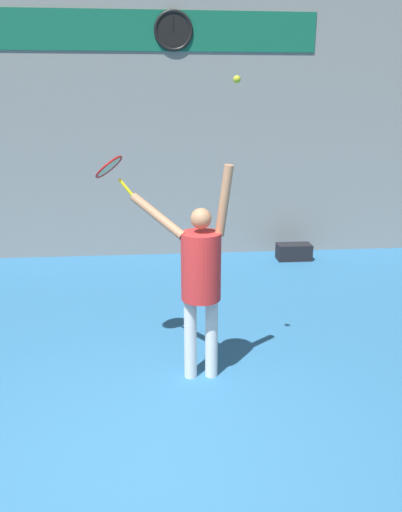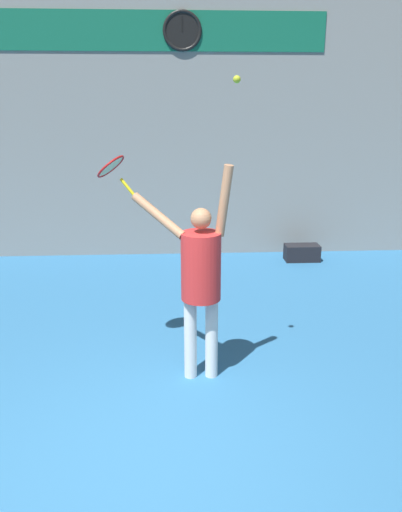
{
  "view_description": "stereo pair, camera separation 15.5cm",
  "coord_description": "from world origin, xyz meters",
  "px_view_note": "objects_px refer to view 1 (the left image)",
  "views": [
    {
      "loc": [
        0.16,
        -3.11,
        2.76
      ],
      "look_at": [
        0.57,
        1.52,
        1.32
      ],
      "focal_mm": 35.0,
      "sensor_mm": 36.0,
      "label": 1
    },
    {
      "loc": [
        0.32,
        -3.12,
        2.76
      ],
      "look_at": [
        0.57,
        1.52,
        1.32
      ],
      "focal_mm": 35.0,
      "sensor_mm": 36.0,
      "label": 2
    }
  ],
  "objects_px": {
    "tennis_ball": "(237,79)",
    "equipment_bag": "(294,252)",
    "tennis_racket": "(110,169)",
    "scoreboard_clock": "(173,31)",
    "tennis_player": "(200,274)"
  },
  "relations": [
    {
      "from": "tennis_ball",
      "to": "equipment_bag",
      "type": "distance_m",
      "value": 5.14
    },
    {
      "from": "tennis_player",
      "to": "tennis_ball",
      "type": "distance_m",
      "value": 1.84
    },
    {
      "from": "scoreboard_clock",
      "to": "equipment_bag",
      "type": "distance_m",
      "value": 4.34
    },
    {
      "from": "scoreboard_clock",
      "to": "tennis_racket",
      "type": "height_order",
      "value": "scoreboard_clock"
    },
    {
      "from": "tennis_ball",
      "to": "equipment_bag",
      "type": "xyz_separation_m",
      "value": [
        1.74,
        3.95,
        -2.8
      ]
    },
    {
      "from": "scoreboard_clock",
      "to": "tennis_player",
      "type": "bearing_deg",
      "value": -89.2
    },
    {
      "from": "equipment_bag",
      "to": "scoreboard_clock",
      "type": "bearing_deg",
      "value": 166.07
    },
    {
      "from": "tennis_player",
      "to": "tennis_ball",
      "type": "height_order",
      "value": "tennis_ball"
    },
    {
      "from": "tennis_ball",
      "to": "scoreboard_clock",
      "type": "bearing_deg",
      "value": 94.86
    },
    {
      "from": "tennis_racket",
      "to": "tennis_ball",
      "type": "distance_m",
      "value": 1.54
    },
    {
      "from": "scoreboard_clock",
      "to": "equipment_bag",
      "type": "bearing_deg",
      "value": -13.93
    },
    {
      "from": "scoreboard_clock",
      "to": "tennis_ball",
      "type": "bearing_deg",
      "value": -85.14
    },
    {
      "from": "tennis_racket",
      "to": "tennis_player",
      "type": "bearing_deg",
      "value": -28.04
    },
    {
      "from": "tennis_player",
      "to": "tennis_ball",
      "type": "relative_size",
      "value": 32.67
    },
    {
      "from": "tennis_racket",
      "to": "equipment_bag",
      "type": "relative_size",
      "value": 0.71
    }
  ]
}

